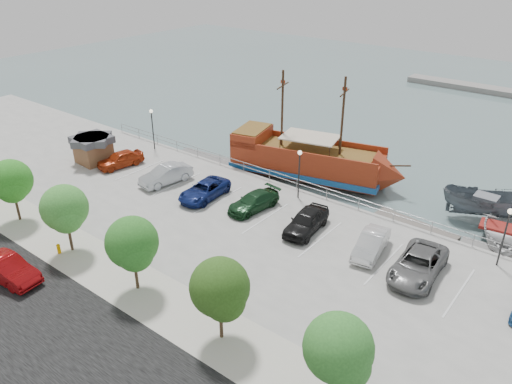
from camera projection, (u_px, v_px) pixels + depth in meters
The scene contains 28 objects.
ground at pixel (250, 240), 38.13m from camera, with size 160.00×160.00×0.00m, color slate.
street at pixel (62, 351), 26.42m from camera, with size 100.00×8.00×0.04m, color black.
sidewalk at pixel (149, 294), 30.64m from camera, with size 100.00×4.00×0.05m, color beige.
seawall_railing at pixel (307, 187), 42.93m from camera, with size 50.00×0.06×1.00m.
pirate_ship at pixel (319, 163), 47.03m from camera, with size 17.04×8.17×10.55m.
patrol_boat at pixel (484, 206), 40.26m from camera, with size 2.50×6.64×2.57m, color #555D65.
speedboat at pixel (508, 233), 37.52m from camera, with size 5.58×7.81×1.62m, color silver.
dock_west at pixel (208, 160), 51.66m from camera, with size 7.42×2.12×0.42m, color slate.
dock_mid at pixel (414, 227), 39.42m from camera, with size 6.76×1.93×0.39m, color #686058.
dock_east at pixel (507, 258), 35.62m from camera, with size 6.59×1.88×0.38m, color slate.
shed at pixel (93, 148), 48.53m from camera, with size 3.45×3.45×2.65m.
street_sedan at pixel (7, 269), 31.67m from camera, with size 1.71×4.89×1.61m, color maroon.
fire_hydrant at pixel (59, 248), 34.49m from camera, with size 0.27×0.27×0.78m.
lamp_post_left at pixel (152, 122), 50.85m from camera, with size 0.36×0.36×4.28m.
lamp_post_mid at pixel (299, 166), 40.94m from camera, with size 0.36×0.36×4.28m.
lamp_post_right at pixel (506, 227), 32.12m from camera, with size 0.36×0.36×4.28m.
tree_b at pixel (11, 182), 37.29m from camera, with size 3.30×3.20×5.00m.
tree_c at pixel (65, 210), 33.44m from camera, with size 3.30×3.20×5.00m.
tree_d at pixel (133, 245), 29.58m from camera, with size 3.30×3.20×5.00m.
tree_e at pixel (221, 290), 25.73m from camera, with size 3.30×3.20×5.00m.
tree_f at pixel (340, 352), 21.87m from camera, with size 3.30×3.20×5.00m.
parked_car_a at pixel (120, 159), 47.82m from camera, with size 1.81×4.49×1.53m, color #AA3110.
parked_car_b at pixel (166, 175), 44.47m from camera, with size 1.71×4.90×1.61m, color #ADB2B7.
parked_car_c at pixel (204, 190), 41.92m from camera, with size 2.35×5.09×1.41m, color navy.
parked_car_d at pixel (254, 202), 40.12m from camera, with size 1.94×4.77×1.38m, color #14371B.
parked_car_e at pixel (306, 221), 37.06m from camera, with size 1.97×4.90×1.67m, color black.
parked_car_f at pixel (371, 244), 34.40m from camera, with size 1.58×4.52×1.49m, color silver.
parked_car_g at pixel (418, 265), 32.07m from camera, with size 2.68×5.81×1.61m, color slate.
Camera 1 is at (20.34, -25.27, 19.38)m, focal length 35.00 mm.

